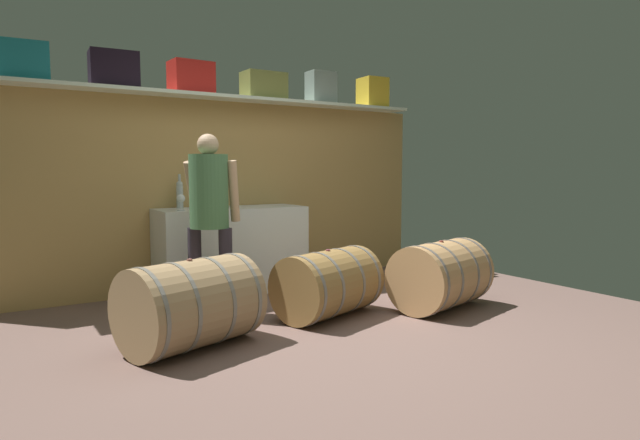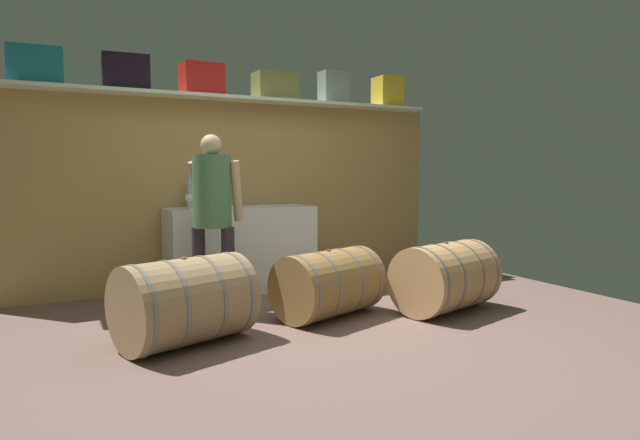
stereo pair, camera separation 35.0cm
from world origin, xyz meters
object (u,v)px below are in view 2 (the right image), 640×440
wine_glass (189,199)px  winemaker_pouring (213,204)px  wine_barrel_flank (445,277)px  toolcase_grey (334,88)px  toolcase_red (202,80)px  toolcase_olive (275,87)px  toolcase_teal (36,66)px  toolcase_yellow (387,92)px  wine_barrel_near (328,284)px  wine_barrel_far (185,301)px  wine_bottle_clear (190,193)px  toolcase_black (126,73)px  work_cabinet (241,249)px

wine_glass → winemaker_pouring: (0.06, -0.57, -0.02)m
wine_glass → wine_barrel_flank: size_ratio=0.15×
toolcase_grey → toolcase_red: bearing=-178.2°
toolcase_olive → wine_glass: toolcase_olive is taller
toolcase_teal → toolcase_olive: (2.21, 0.00, -0.02)m
toolcase_yellow → wine_barrel_near: (-1.56, -1.45, -1.84)m
toolcase_olive → wine_barrel_near: bearing=-96.3°
toolcase_teal → wine_barrel_near: size_ratio=0.44×
toolcase_teal → wine_barrel_far: size_ratio=0.43×
toolcase_red → wine_bottle_clear: toolcase_red is taller
toolcase_red → wine_barrel_flank: toolcase_red is taller
toolcase_black → wine_barrel_near: 2.69m
toolcase_yellow → wine_bottle_clear: size_ratio=1.04×
wine_barrel_flank → winemaker_pouring: size_ratio=0.64×
wine_barrel_far → wine_barrel_flank: (2.20, -0.14, -0.01)m
toolcase_grey → work_cabinet: toolcase_grey is taller
wine_barrel_near → wine_barrel_far: wine_barrel_far is taller
toolcase_black → toolcase_yellow: 2.90m
wine_glass → wine_barrel_far: wine_glass is taller
toolcase_olive → winemaker_pouring: toolcase_olive is taller
work_cabinet → toolcase_black: bearing=170.0°
toolcase_black → wine_barrel_flank: size_ratio=0.42×
toolcase_teal → toolcase_grey: 2.91m
toolcase_red → wine_glass: size_ratio=2.61×
toolcase_black → wine_barrel_far: size_ratio=0.40×
toolcase_teal → toolcase_yellow: toolcase_yellow is taller
toolcase_grey → winemaker_pouring: (-1.64, -0.88, -1.19)m
wine_bottle_clear → wine_barrel_flank: wine_bottle_clear is taller
toolcase_red → toolcase_yellow: 2.19m
wine_barrel_flank → work_cabinet: bearing=115.1°
wine_glass → wine_barrel_flank: wine_glass is taller
wine_bottle_clear → winemaker_pouring: winemaker_pouring is taller
winemaker_pouring → toolcase_grey: bearing=70.2°
toolcase_teal → wine_barrel_flank: size_ratio=0.44×
work_cabinet → wine_glass: (-0.54, -0.12, 0.53)m
toolcase_red → winemaker_pouring: size_ratio=0.26×
wine_glass → toolcase_grey: bearing=10.2°
toolcase_teal → toolcase_olive: bearing=3.3°
toolcase_red → wine_bottle_clear: bearing=-177.5°
wine_glass → wine_barrel_near: 1.58m
toolcase_teal → toolcase_grey: (2.91, 0.00, 0.01)m
wine_barrel_flank → toolcase_yellow: bearing=57.4°
toolcase_red → wine_bottle_clear: size_ratio=1.19×
toolcase_black → wine_barrel_near: (1.34, -1.45, -1.82)m
toolcase_grey → winemaker_pouring: 2.21m
toolcase_olive → toolcase_yellow: size_ratio=1.27×
work_cabinet → wine_barrel_flank: 2.04m
toolcase_grey → toolcase_yellow: (0.72, 0.00, -0.00)m
toolcase_black → toolcase_grey: 2.18m
work_cabinet → wine_glass: 0.77m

